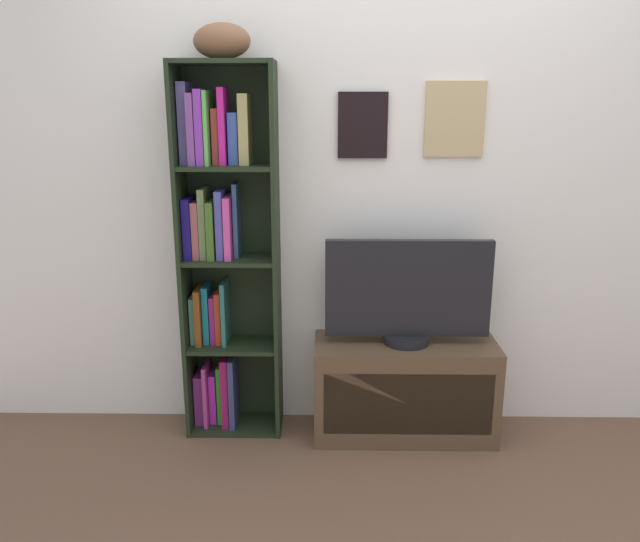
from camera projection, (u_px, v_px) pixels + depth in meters
back_wall at (380, 193)px, 3.03m from camera, size 4.80×0.08×2.35m
bookshelf at (222, 252)px, 2.99m from camera, size 0.46×0.25×1.78m
football at (222, 41)px, 2.71m from camera, size 0.28×0.19×0.15m
tv_stand at (404, 389)px, 3.07m from camera, size 0.88×0.34×0.48m
television at (408, 293)px, 2.95m from camera, size 0.78×0.22×0.51m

